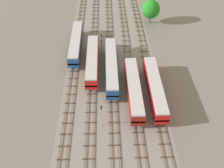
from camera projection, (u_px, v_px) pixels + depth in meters
The scene contains 16 objects.
ground_plane at pixel (111, 57), 77.43m from camera, with size 480.00×480.00×0.00m, color slate.
ballast_bed at pixel (111, 57), 77.43m from camera, with size 23.14×176.00×0.01m, color gray.
track_far_left at pixel (76, 55), 77.91m from camera, with size 2.40×126.00×0.29m.
track_left at pixel (93, 55), 78.02m from camera, with size 2.40×126.00×0.29m.
track_centre_left at pixel (111, 55), 78.12m from camera, with size 2.40×126.00×0.29m.
track_centre at pixel (128, 54), 78.23m from camera, with size 2.40×126.00×0.29m.
track_centre_right at pixel (145, 54), 78.33m from camera, with size 2.40×126.00×0.29m.
diesel_railcar_centre_nearest at pixel (134, 88), 62.91m from camera, with size 2.96×20.50×3.80m.
diesel_railcar_centre_right_near at pixel (155, 87), 63.17m from camera, with size 2.96×20.50×3.80m.
passenger_coach_centre_left_mid at pixel (111, 66), 69.67m from camera, with size 2.96×22.00×3.80m.
diesel_railcar_left_midfar at pixel (92, 60), 71.60m from camera, with size 2.96×20.50×3.80m.
diesel_railcar_far_left_far at pixel (76, 43), 78.35m from camera, with size 2.96×20.50×3.80m.
signal_post_nearest at pixel (102, 40), 77.83m from camera, with size 0.28×0.47×5.32m.
signal_post_near at pixel (102, 113), 55.37m from camera, with size 0.28×0.47×5.76m.
signal_post_mid at pixel (102, 44), 76.99m from camera, with size 0.28×0.47×4.64m.
lineside_tree_1 at pixel (151, 9), 90.23m from camera, with size 5.87×5.87×7.78m.
Camera 1 is at (-1.43, -8.89, 42.88)m, focal length 45.20 mm.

